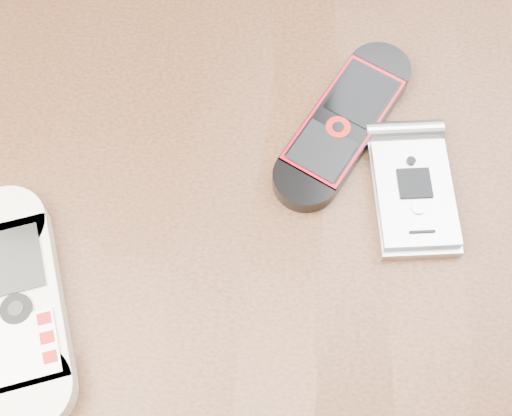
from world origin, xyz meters
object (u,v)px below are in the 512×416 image
(nokia_white, at_px, (19,304))
(nokia_black_red, at_px, (344,123))
(motorola_razr, at_px, (413,191))
(table, at_px, (250,261))

(nokia_white, relative_size, nokia_black_red, 1.09)
(nokia_white, height_order, motorola_razr, nokia_white)
(nokia_black_red, distance_m, motorola_razr, 0.08)
(motorola_razr, bearing_deg, nokia_black_red, 126.79)
(nokia_black_red, relative_size, motorola_razr, 1.44)
(nokia_black_red, bearing_deg, table, -102.43)
(nokia_white, relative_size, motorola_razr, 1.56)
(motorola_razr, bearing_deg, table, -176.33)
(table, relative_size, nokia_black_red, 7.20)
(table, xyz_separation_m, nokia_white, (-0.16, -0.09, 0.12))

